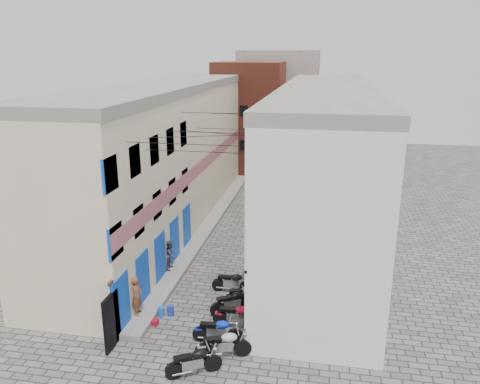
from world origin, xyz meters
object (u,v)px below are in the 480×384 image
Objects in this scene: motorcycle_b at (223,343)px; motorcycle_d at (237,314)px; person_a at (137,296)px; person_b at (171,255)px; motorcycle_f at (243,294)px; motorcycle_e at (233,301)px; water_jug_far at (171,310)px; motorcycle_c at (218,329)px; motorcycle_a at (194,360)px; motorcycle_g at (232,281)px; water_jug_near at (161,312)px; red_crate at (153,322)px.

motorcycle_b is 1.03× the size of motorcycle_d.
person_a is at bearing -87.75° from motorcycle_d.
motorcycle_b is 7.51m from person_b.
motorcycle_d reaches higher than motorcycle_f.
motorcycle_e is 4.45× the size of water_jug_far.
motorcycle_e reaches higher than motorcycle_c.
motorcycle_e reaches higher than water_jug_far.
motorcycle_b is 1.25× the size of person_a.
motorcycle_b is at bearing 116.48° from motorcycle_a.
motorcycle_a reaches higher than water_jug_far.
motorcycle_d is 1.08m from motorcycle_e.
motorcycle_c is 6.52m from person_b.
motorcycle_g is at bearing 178.66° from motorcycle_c.
water_jug_near is at bearing -120.58° from motorcycle_c.
motorcycle_e is at bearing 165.98° from motorcycle_b.
motorcycle_e reaches higher than red_crate.
motorcycle_g reaches higher than red_crate.
water_jug_far is (-2.85, 2.42, -0.38)m from motorcycle_b.
person_b reaches higher than motorcycle_c.
motorcycle_g is (-0.80, 2.85, -0.03)m from motorcycle_d.
motorcycle_d is 1.22× the size of person_a.
person_a is at bearing -160.54° from motorcycle_a.
motorcycle_c is 4.01m from motorcycle_g.
motorcycle_b is 1.02× the size of motorcycle_e.
motorcycle_b reaches higher than motorcycle_a.
motorcycle_d reaches higher than water_jug_far.
water_jug_near is (-2.56, -2.65, -0.34)m from motorcycle_g.
motorcycle_g reaches higher than water_jug_near.
motorcycle_g is 4.28m from red_crate.
motorcycle_f is 0.97× the size of motorcycle_g.
motorcycle_f is at bearing 33.89° from motorcycle_g.
motorcycle_c is at bearing -25.76° from motorcycle_d.
water_jug_near is 0.41m from water_jug_far.
person_b is (-0.02, 4.37, -0.08)m from person_a.
motorcycle_b is at bearing -148.57° from person_b.
person_a is (-4.10, 1.90, 0.48)m from motorcycle_b.
motorcycle_b is at bearing -117.07° from person_a.
motorcycle_e reaches higher than motorcycle_f.
person_b reaches higher than water_jug_far.
water_jug_far is (-2.18, -2.49, -0.33)m from motorcycle_g.
person_b is at bearing 176.17° from motorcycle_a.
water_jug_far is (-2.42, 1.52, -0.34)m from motorcycle_c.
water_jug_near is 0.69m from red_crate.
motorcycle_c reaches higher than water_jug_near.
motorcycle_g is 1.16× the size of person_a.
water_jug_near is at bearing -169.32° from person_b.
motorcycle_f reaches higher than water_jug_far.
motorcycle_e is 4.66× the size of water_jug_near.
motorcycle_b is 3.08m from motorcycle_e.
red_crate is (-3.06, -1.48, -0.47)m from motorcycle_e.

